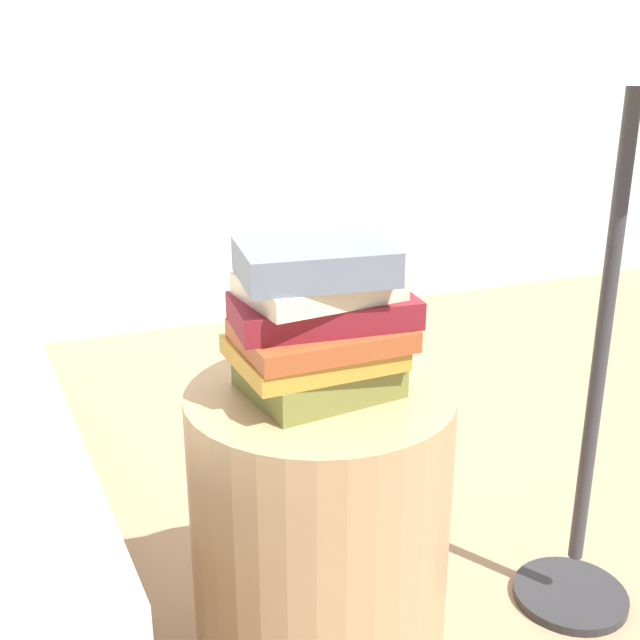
{
  "coord_description": "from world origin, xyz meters",
  "views": [
    {
      "loc": [
        -0.45,
        -1.15,
        1.15
      ],
      "look_at": [
        0.0,
        0.0,
        0.7
      ],
      "focal_mm": 44.95,
      "sensor_mm": 36.0,
      "label": 1
    }
  ],
  "objects_px": {
    "book_ochre": "(313,352)",
    "book_maroon": "(323,310)",
    "book_cream": "(317,286)",
    "book_olive": "(319,375)",
    "floor_lamp": "(638,59)",
    "book_slate": "(315,261)",
    "book_rust": "(322,335)",
    "side_table": "(320,535)"
  },
  "relations": [
    {
      "from": "book_ochre",
      "to": "book_maroon",
      "type": "distance_m",
      "value": 0.08
    },
    {
      "from": "book_maroon",
      "to": "book_ochre",
      "type": "bearing_deg",
      "value": -179.26
    },
    {
      "from": "book_cream",
      "to": "book_olive",
      "type": "bearing_deg",
      "value": 12.4
    },
    {
      "from": "book_cream",
      "to": "floor_lamp",
      "type": "distance_m",
      "value": 0.67
    },
    {
      "from": "book_maroon",
      "to": "book_slate",
      "type": "xyz_separation_m",
      "value": [
        -0.02,
        -0.01,
        0.09
      ]
    },
    {
      "from": "book_olive",
      "to": "book_slate",
      "type": "relative_size",
      "value": 0.99
    },
    {
      "from": "book_rust",
      "to": "book_slate",
      "type": "xyz_separation_m",
      "value": [
        -0.01,
        -0.0,
        0.13
      ]
    },
    {
      "from": "side_table",
      "to": "book_maroon",
      "type": "height_order",
      "value": "book_maroon"
    },
    {
      "from": "book_cream",
      "to": "book_slate",
      "type": "height_order",
      "value": "book_slate"
    },
    {
      "from": "book_rust",
      "to": "book_cream",
      "type": "relative_size",
      "value": 1.13
    },
    {
      "from": "book_olive",
      "to": "floor_lamp",
      "type": "relative_size",
      "value": 0.18
    },
    {
      "from": "book_slate",
      "to": "floor_lamp",
      "type": "relative_size",
      "value": 0.18
    },
    {
      "from": "floor_lamp",
      "to": "book_olive",
      "type": "bearing_deg",
      "value": 176.38
    },
    {
      "from": "book_maroon",
      "to": "floor_lamp",
      "type": "xyz_separation_m",
      "value": [
        0.56,
        -0.03,
        0.39
      ]
    },
    {
      "from": "book_olive",
      "to": "book_maroon",
      "type": "distance_m",
      "value": 0.12
    },
    {
      "from": "book_maroon",
      "to": "book_olive",
      "type": "bearing_deg",
      "value": 147.93
    },
    {
      "from": "book_ochre",
      "to": "book_slate",
      "type": "relative_size",
      "value": 1.09
    },
    {
      "from": "book_slate",
      "to": "side_table",
      "type": "bearing_deg",
      "value": 34.54
    },
    {
      "from": "book_maroon",
      "to": "floor_lamp",
      "type": "height_order",
      "value": "floor_lamp"
    },
    {
      "from": "side_table",
      "to": "floor_lamp",
      "type": "bearing_deg",
      "value": -2.81
    },
    {
      "from": "book_rust",
      "to": "book_maroon",
      "type": "xyz_separation_m",
      "value": [
        0.01,
        0.01,
        0.04
      ]
    },
    {
      "from": "side_table",
      "to": "book_rust",
      "type": "relative_size",
      "value": 2.12
    },
    {
      "from": "book_maroon",
      "to": "book_slate",
      "type": "height_order",
      "value": "book_slate"
    },
    {
      "from": "book_ochre",
      "to": "book_slate",
      "type": "bearing_deg",
      "value": -97.71
    },
    {
      "from": "book_maroon",
      "to": "book_slate",
      "type": "bearing_deg",
      "value": -144.36
    },
    {
      "from": "book_ochre",
      "to": "side_table",
      "type": "bearing_deg",
      "value": -31.51
    },
    {
      "from": "floor_lamp",
      "to": "book_slate",
      "type": "bearing_deg",
      "value": 177.85
    },
    {
      "from": "book_rust",
      "to": "side_table",
      "type": "bearing_deg",
      "value": 96.1
    },
    {
      "from": "side_table",
      "to": "book_maroon",
      "type": "relative_size",
      "value": 1.93
    },
    {
      "from": "book_maroon",
      "to": "side_table",
      "type": "bearing_deg",
      "value": -139.74
    },
    {
      "from": "book_ochre",
      "to": "book_rust",
      "type": "relative_size",
      "value": 0.96
    },
    {
      "from": "book_cream",
      "to": "side_table",
      "type": "bearing_deg",
      "value": -74.29
    },
    {
      "from": "book_rust",
      "to": "book_slate",
      "type": "relative_size",
      "value": 1.13
    },
    {
      "from": "side_table",
      "to": "floor_lamp",
      "type": "relative_size",
      "value": 0.44
    },
    {
      "from": "book_cream",
      "to": "book_ochre",
      "type": "bearing_deg",
      "value": 177.32
    },
    {
      "from": "book_ochre",
      "to": "book_rust",
      "type": "xyz_separation_m",
      "value": [
        0.01,
        -0.01,
        0.03
      ]
    },
    {
      "from": "side_table",
      "to": "book_rust",
      "type": "bearing_deg",
      "value": -81.6
    },
    {
      "from": "book_maroon",
      "to": "floor_lamp",
      "type": "distance_m",
      "value": 0.68
    },
    {
      "from": "book_olive",
      "to": "book_ochre",
      "type": "relative_size",
      "value": 0.91
    },
    {
      "from": "book_ochre",
      "to": "book_rust",
      "type": "bearing_deg",
      "value": -48.63
    },
    {
      "from": "floor_lamp",
      "to": "book_maroon",
      "type": "bearing_deg",
      "value": 176.69
    },
    {
      "from": "book_ochre",
      "to": "book_cream",
      "type": "bearing_deg",
      "value": 1.72
    }
  ]
}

